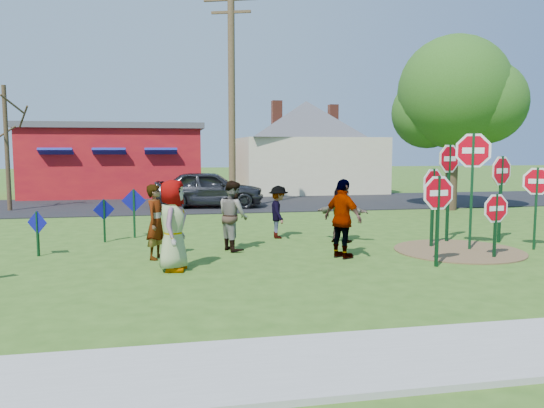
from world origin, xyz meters
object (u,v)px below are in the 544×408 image
Objects in this scene: stop_sign_a at (438,201)px; stop_sign_b at (449,168)px; stop_sign_c at (473,164)px; utility_pole at (232,93)px; person_b at (156,222)px; suv at (209,189)px; person_a at (173,225)px; leafy_tree at (457,98)px; stop_sign_d at (501,177)px.

stop_sign_b reaches higher than stop_sign_a.
stop_sign_a is 0.75× the size of stop_sign_b.
utility_pole is (-4.87, 10.02, 2.66)m from stop_sign_c.
suv is at bearing 13.97° from person_b.
stop_sign_a is at bearing -102.71° from stop_sign_c.
leafy_tree is (11.73, 9.10, 3.69)m from person_a.
stop_sign_b reaches higher than person_b.
stop_sign_c reaches higher than person_b.
utility_pole is (2.57, 10.86, 3.89)m from person_a.
leafy_tree is (2.87, 7.39, 2.86)m from stop_sign_d.
leafy_tree is at bearing -32.17° from person_b.
stop_sign_c is 12.47m from suv.
utility_pole reaches higher than leafy_tree.
stop_sign_c is 1.62× the size of person_a.
stop_sign_a is 0.30× the size of leafy_tree.
stop_sign_d is (1.39, -0.32, -0.26)m from stop_sign_b.
stop_sign_a is 3.35m from stop_sign_b.
utility_pole is at bearing 103.86° from stop_sign_d.
utility_pole reaches higher than suv.
stop_sign_d is 8.43m from leafy_tree.
stop_sign_b is 11.44m from suv.
utility_pole reaches higher than person_a.
person_b is 0.38× the size of suv.
leafy_tree reaches higher than stop_sign_d.
leafy_tree reaches higher than person_a.
stop_sign_d is at bearing -55.52° from utility_pole.
person_a is 15.29m from leafy_tree.
stop_sign_d is at bearing -111.23° from leafy_tree.
stop_sign_b is at bearing -141.89° from suv.
suv is (1.68, 11.82, -0.13)m from person_a.
stop_sign_b is 1.47× the size of person_a.
utility_pole reaches higher than stop_sign_a.
person_b is 10.73m from suv.
leafy_tree is (10.05, -2.72, 3.81)m from suv.
person_a is at bearing -142.19° from leafy_tree.
stop_sign_b is 1.45m from stop_sign_d.
stop_sign_a is at bearing -163.13° from stop_sign_d.
stop_sign_a is 13.19m from suv.
stop_sign_d is at bearing 31.37° from stop_sign_a.
suv is 0.65× the size of leafy_tree.
leafy_tree is at bearing 98.24° from stop_sign_c.
person_a is at bearing -137.89° from stop_sign_c.
stop_sign_d reaches higher than person_b.
leafy_tree is at bearing 39.10° from stop_sign_b.
stop_sign_a reaches higher than person_b.
suv is (-7.18, 10.11, -0.96)m from stop_sign_d.
stop_sign_a is at bearing -84.39° from person_a.
person_b is at bearing 165.51° from stop_sign_b.
stop_sign_c is 1.71m from stop_sign_d.
stop_sign_b is at bearing -61.84° from person_a.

